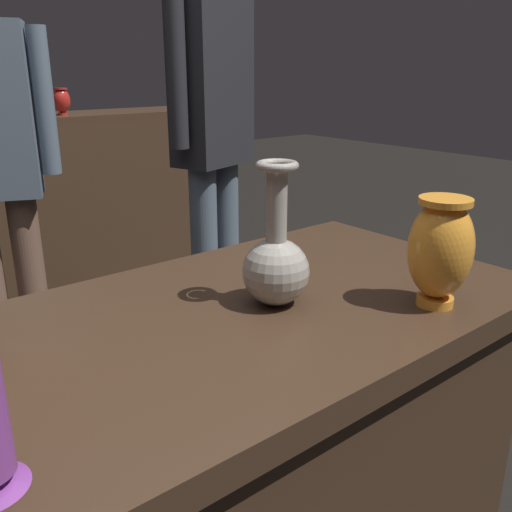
# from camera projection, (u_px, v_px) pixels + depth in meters

# --- Properties ---
(display_plinth) EXTENTS (1.20, 0.64, 0.80)m
(display_plinth) POSITION_uv_depth(u_px,v_px,m) (238.00, 486.00, 1.15)
(display_plinth) COLOR #382619
(display_plinth) RESTS_ON ground_plane
(vase_centerpiece) EXTENTS (0.13, 0.13, 0.27)m
(vase_centerpiece) POSITION_uv_depth(u_px,v_px,m) (276.00, 262.00, 1.03)
(vase_centerpiece) COLOR gray
(vase_centerpiece) RESTS_ON display_plinth
(vase_tall_behind) EXTENTS (0.12, 0.12, 0.21)m
(vase_tall_behind) POSITION_uv_depth(u_px,v_px,m) (440.00, 249.00, 1.01)
(vase_tall_behind) COLOR orange
(vase_tall_behind) RESTS_ON display_plinth
(shelf_vase_right) EXTENTS (0.09, 0.09, 0.13)m
(shelf_vase_right) POSITION_uv_depth(u_px,v_px,m) (61.00, 100.00, 2.81)
(shelf_vase_right) COLOR red
(shelf_vase_right) RESTS_ON back_display_shelf
(visitor_near_right) EXTENTS (0.45, 0.27, 1.73)m
(visitor_near_right) POSITION_uv_depth(u_px,v_px,m) (212.00, 120.00, 2.18)
(visitor_near_right) COLOR slate
(visitor_near_right) RESTS_ON ground_plane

